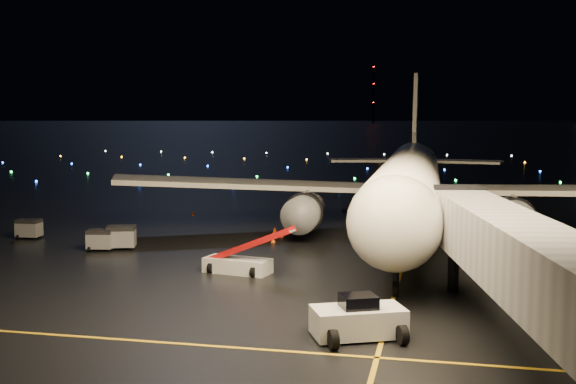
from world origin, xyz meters
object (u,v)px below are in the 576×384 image
pushback_tug (358,316)px  belt_loader (237,249)px  baggage_cart_2 (29,229)px  airliner (410,147)px  crew_c (107,236)px  baggage_cart_1 (100,240)px  baggage_cart_0 (121,238)px

pushback_tug → belt_loader: (-9.86, 12.65, 0.58)m
belt_loader → baggage_cart_2: size_ratio=3.40×
belt_loader → airliner: bearing=72.9°
airliner → crew_c: bearing=-153.5°
belt_loader → baggage_cart_1: bearing=168.4°
baggage_cart_1 → baggage_cart_2: baggage_cart_2 is taller
pushback_tug → baggage_cart_0: pushback_tug is taller
baggage_cart_2 → airliner: bearing=13.9°
pushback_tug → belt_loader: bearing=103.9°
baggage_cart_1 → pushback_tug: bearing=-49.6°
crew_c → baggage_cart_2: baggage_cart_2 is taller
airliner → pushback_tug: size_ratio=12.38×
airliner → baggage_cart_2: (-32.60, -10.52, -7.03)m
airliner → belt_loader: airliner is taller
belt_loader → pushback_tug: bearing=-40.8°
belt_loader → crew_c: belt_loader is taller
crew_c → baggage_cart_2: 8.72m
airliner → crew_c: size_ratio=33.02×
pushback_tug → baggage_cart_0: size_ratio=2.01×
airliner → baggage_cart_1: bearing=-149.9°
baggage_cart_1 → belt_loader: bearing=-34.2°
crew_c → baggage_cart_0: (1.70, -0.95, 0.11)m
airliner → belt_loader: (-10.74, -19.90, -6.23)m
airliner → pushback_tug: airliner is taller
crew_c → baggage_cart_1: crew_c is taller
pushback_tug → belt_loader: 16.06m
pushback_tug → baggage_cart_1: bearing=117.6°
crew_c → baggage_cart_2: size_ratio=0.84×
belt_loader → baggage_cart_2: bearing=168.1°
crew_c → baggage_cart_1: bearing=-32.9°
baggage_cart_0 → baggage_cart_2: baggage_cart_0 is taller
baggage_cart_0 → baggage_cart_1: 1.69m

